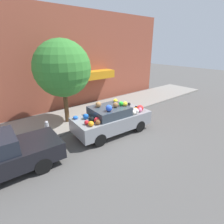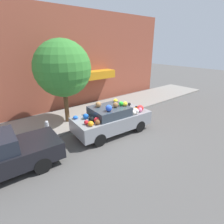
# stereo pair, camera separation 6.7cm
# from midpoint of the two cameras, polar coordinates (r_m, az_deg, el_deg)

# --- Properties ---
(ground_plane) EXTENTS (60.00, 60.00, 0.00)m
(ground_plane) POSITION_cam_midpoint_polar(r_m,az_deg,el_deg) (9.22, -0.33, -6.24)
(ground_plane) COLOR #565451
(sidewalk_curb) EXTENTS (24.00, 3.20, 0.15)m
(sidewalk_curb) POSITION_cam_midpoint_polar(r_m,az_deg,el_deg) (11.23, -8.99, -0.89)
(sidewalk_curb) COLOR gray
(sidewalk_curb) RESTS_ON ground
(building_facade) EXTENTS (18.00, 1.20, 6.49)m
(building_facade) POSITION_cam_midpoint_polar(r_m,az_deg,el_deg) (12.49, -14.89, 15.68)
(building_facade) COLOR #9E4C38
(building_facade) RESTS_ON ground
(street_tree) EXTENTS (2.92, 2.92, 4.41)m
(street_tree) POSITION_cam_midpoint_polar(r_m,az_deg,el_deg) (9.55, -15.61, 13.49)
(street_tree) COLOR brown
(street_tree) RESTS_ON sidewalk_curb
(fire_hydrant) EXTENTS (0.20, 0.20, 0.70)m
(fire_hydrant) POSITION_cam_midpoint_polar(r_m,az_deg,el_deg) (9.04, -20.21, -4.74)
(fire_hydrant) COLOR #B2B2B7
(fire_hydrant) RESTS_ON sidewalk_curb
(art_car) EXTENTS (4.02, 1.98, 1.71)m
(art_car) POSITION_cam_midpoint_polar(r_m,az_deg,el_deg) (8.78, 0.14, -2.22)
(art_car) COLOR gray
(art_car) RESTS_ON ground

